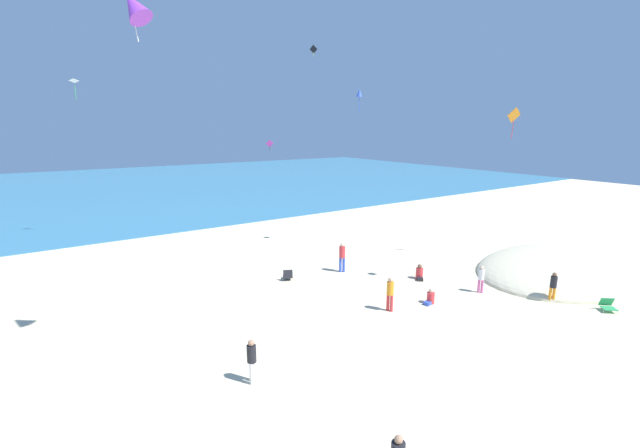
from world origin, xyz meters
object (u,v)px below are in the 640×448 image
at_px(person_6, 390,292).
at_px(kite_blue, 359,93).
at_px(person_3, 553,285).
at_px(person_7, 342,255).
at_px(beach_chair_mid_beach, 608,305).
at_px(person_2, 430,298).
at_px(kite_white, 74,80).
at_px(kite_black, 313,49).
at_px(beach_chair_near_camera, 288,275).
at_px(kite_magenta, 270,144).
at_px(kite_orange, 514,116).
at_px(kite_purple, 134,6).
at_px(person_4, 419,274).
at_px(person_1, 481,277).
at_px(person_5, 252,358).

relative_size(person_6, kite_blue, 1.06).
distance_m(person_3, person_7, 10.58).
relative_size(beach_chair_mid_beach, person_2, 1.11).
relative_size(person_6, kite_white, 1.09).
bearing_deg(kite_white, kite_black, 9.14).
relative_size(beach_chair_near_camera, person_6, 0.49).
bearing_deg(kite_magenta, kite_orange, -82.02).
relative_size(beach_chair_near_camera, kite_black, 0.69).
bearing_deg(kite_blue, kite_magenta, 82.57).
distance_m(beach_chair_near_camera, kite_purple, 14.38).
height_order(person_7, kite_black, kite_black).
bearing_deg(person_4, kite_white, -105.54).
xyz_separation_m(person_1, person_6, (-5.24, 0.97, 0.11)).
bearing_deg(person_3, beach_chair_mid_beach, 74.12).
xyz_separation_m(person_2, kite_white, (-11.66, 21.62, 10.88)).
distance_m(person_7, kite_white, 21.70).
bearing_deg(person_5, person_7, -102.55).
xyz_separation_m(beach_chair_near_camera, person_7, (3.21, -0.60, 0.73)).
xyz_separation_m(beach_chair_near_camera, kite_black, (13.96, 18.66, 15.41)).
height_order(beach_chair_mid_beach, kite_black, kite_black).
relative_size(beach_chair_mid_beach, person_7, 0.48).
distance_m(beach_chair_mid_beach, kite_purple, 21.85).
bearing_deg(kite_white, person_2, -61.66).
distance_m(beach_chair_mid_beach, person_3, 2.29).
distance_m(person_2, person_3, 5.82).
xyz_separation_m(beach_chair_near_camera, person_2, (3.99, -6.43, 0.00)).
bearing_deg(kite_purple, person_2, -7.43).
height_order(person_4, kite_black, kite_black).
distance_m(beach_chair_near_camera, kite_blue, 12.31).
height_order(beach_chair_near_camera, kite_blue, kite_blue).
bearing_deg(person_7, kite_purple, -36.37).
xyz_separation_m(person_3, kite_orange, (3.46, 4.98, 7.85)).
xyz_separation_m(beach_chair_near_camera, kite_blue, (6.85, 2.60, 9.89)).
xyz_separation_m(person_6, kite_black, (12.10, 24.62, 14.77)).
distance_m(person_5, kite_purple, 11.04).
height_order(person_3, kite_white, kite_white).
height_order(person_5, kite_blue, kite_blue).
height_order(person_1, person_6, person_6).
bearing_deg(kite_magenta, kite_purple, -124.62).
bearing_deg(beach_chair_mid_beach, kite_orange, -159.30).
height_order(person_3, person_5, person_5).
xyz_separation_m(beach_chair_mid_beach, person_7, (-6.78, 10.84, 0.73)).
height_order(person_1, person_5, person_5).
relative_size(person_4, kite_purple, 0.55).
relative_size(person_1, kite_purple, 0.93).
relative_size(person_4, kite_blue, 0.55).
distance_m(person_2, person_5, 9.64).
bearing_deg(beach_chair_mid_beach, person_1, -107.81).
bearing_deg(person_7, kite_blue, 163.27).
xyz_separation_m(beach_chair_mid_beach, person_3, (-1.11, 1.92, 0.58)).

